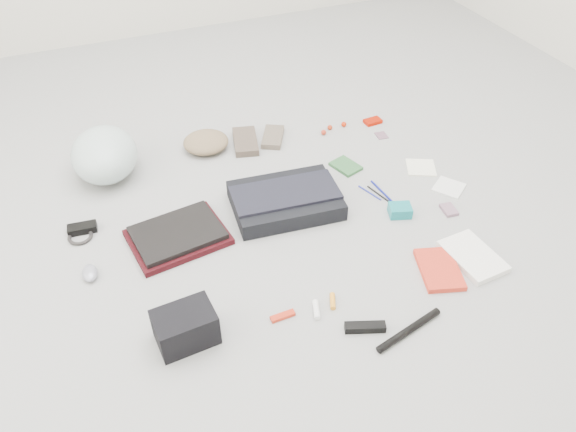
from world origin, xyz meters
name	(u,v)px	position (x,y,z in m)	size (l,w,h in m)	color
ground_plane	(288,226)	(0.00, 0.00, 0.00)	(4.00, 4.00, 0.00)	gray
messenger_bag	(285,200)	(0.03, 0.11, 0.03)	(0.41, 0.29, 0.07)	black
bag_flap	(285,193)	(0.03, 0.11, 0.07)	(0.42, 0.19, 0.01)	black
laptop_sleeve	(178,237)	(-0.41, 0.08, 0.01)	(0.35, 0.26, 0.02)	#35090E
laptop	(177,233)	(-0.41, 0.08, 0.03)	(0.31, 0.23, 0.02)	black
bike_helmet	(104,154)	(-0.58, 0.60, 0.10)	(0.27, 0.34, 0.20)	silver
beanie	(206,142)	(-0.14, 0.63, 0.04)	(0.20, 0.19, 0.07)	#81694C
mitten_left	(245,141)	(0.03, 0.60, 0.02)	(0.10, 0.21, 0.03)	brown
mitten_right	(273,137)	(0.17, 0.59, 0.01)	(0.09, 0.18, 0.03)	#685B4C
power_brick	(82,228)	(-0.73, 0.27, 0.01)	(0.11, 0.05, 0.03)	black
cable_coil	(80,236)	(-0.75, 0.23, 0.01)	(0.09, 0.09, 0.01)	black
mouse	(90,273)	(-0.74, 0.02, 0.02)	(0.05, 0.09, 0.03)	#8F91A2
camera_bag	(185,327)	(-0.49, -0.37, 0.06)	(0.18, 0.13, 0.12)	black
multitool	(283,316)	(-0.19, -0.41, 0.01)	(0.08, 0.02, 0.01)	red
toiletry_tube_white	(316,310)	(-0.08, -0.43, 0.01)	(0.02, 0.02, 0.07)	white
toiletry_tube_orange	(333,301)	(-0.01, -0.41, 0.01)	(0.02, 0.02, 0.06)	orange
u_lock	(365,327)	(0.04, -0.55, 0.01)	(0.13, 0.03, 0.03)	black
bike_pump	(409,330)	(0.16, -0.61, 0.01)	(0.02, 0.02, 0.26)	black
book_red	(439,269)	(0.40, -0.43, 0.01)	(0.13, 0.20, 0.02)	red
book_white	(473,257)	(0.55, -0.42, 0.01)	(0.15, 0.23, 0.02)	white
notepad	(346,166)	(0.38, 0.26, 0.01)	(0.09, 0.12, 0.01)	#2D5E32
pen_blue	(370,193)	(0.39, 0.06, 0.00)	(0.01, 0.01, 0.12)	#272E9F
pen_black	(378,194)	(0.42, 0.04, 0.00)	(0.01, 0.01, 0.13)	black
pen_navy	(382,191)	(0.44, 0.05, 0.00)	(0.01, 0.01, 0.16)	navy
accordion_wallet	(400,210)	(0.43, -0.10, 0.02)	(0.09, 0.07, 0.04)	teal
card_deck	(449,210)	(0.62, -0.16, 0.01)	(0.05, 0.07, 0.01)	gray
napkin_top	(421,167)	(0.68, 0.13, 0.00)	(0.12, 0.12, 0.01)	white
napkin_bottom	(449,187)	(0.71, -0.04, 0.00)	(0.11, 0.11, 0.01)	silver
lollipop_a	(324,132)	(0.40, 0.53, 0.01)	(0.02, 0.02, 0.02)	#B5311B
lollipop_b	(330,127)	(0.45, 0.56, 0.01)	(0.02, 0.02, 0.02)	#AA2C0E
lollipop_c	(344,124)	(0.52, 0.56, 0.01)	(0.03, 0.03, 0.03)	#B72104
altoids_tin	(373,121)	(0.67, 0.54, 0.01)	(0.08, 0.05, 0.02)	#AF1100
stamp_sheet	(381,135)	(0.65, 0.42, 0.00)	(0.05, 0.06, 0.00)	#81586C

